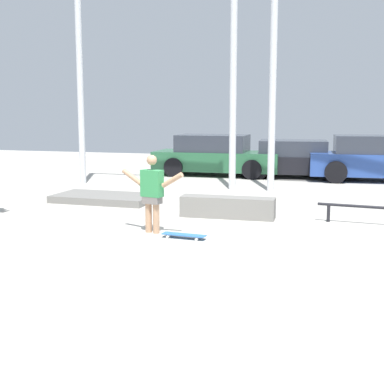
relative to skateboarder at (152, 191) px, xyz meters
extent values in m
plane|color=#B2ADA3|center=(0.85, -0.11, -0.81)|extent=(36.00, 36.00, 0.00)
cylinder|color=tan|center=(-0.08, 0.02, -0.46)|extent=(0.12, 0.12, 0.70)
cylinder|color=tan|center=(0.08, -0.02, -0.46)|extent=(0.12, 0.12, 0.70)
cube|color=slate|center=(0.00, 0.00, -0.17)|extent=(0.38, 0.27, 0.15)
cube|color=#338C4C|center=(0.00, 0.00, 0.14)|extent=(0.44, 0.29, 0.51)
sphere|color=tan|center=(0.00, 0.00, 0.58)|extent=(0.19, 0.19, 0.19)
cylinder|color=tan|center=(-0.44, 0.10, 0.23)|extent=(0.46, 0.19, 0.31)
cylinder|color=tan|center=(0.44, -0.10, 0.23)|extent=(0.46, 0.19, 0.31)
cube|color=#2D66B2|center=(0.71, -0.28, -0.75)|extent=(0.84, 0.28, 0.01)
cylinder|color=silver|center=(1.00, -0.19, -0.79)|extent=(0.06, 0.04, 0.05)
cylinder|color=silver|center=(0.98, -0.41, -0.79)|extent=(0.06, 0.04, 0.05)
cylinder|color=silver|center=(0.44, -0.15, -0.79)|extent=(0.06, 0.04, 0.05)
cylinder|color=silver|center=(0.43, -0.36, -0.79)|extent=(0.06, 0.04, 0.05)
cube|color=slate|center=(1.06, 1.82, -0.59)|extent=(2.06, 0.51, 0.46)
cube|color=slate|center=(-2.43, 3.00, -0.73)|extent=(2.54, 1.42, 0.18)
cylinder|color=black|center=(4.22, 1.88, -0.45)|extent=(2.52, 0.31, 0.06)
cylinder|color=black|center=(3.19, 1.98, -0.63)|extent=(0.07, 0.07, 0.37)
cylinder|color=silver|center=(-4.60, 6.00, 2.37)|extent=(0.20, 0.20, 6.37)
cylinder|color=silver|center=(0.28, 6.00, 2.37)|extent=(0.20, 0.20, 6.37)
cylinder|color=silver|center=(1.42, 6.00, 2.37)|extent=(0.20, 0.20, 6.37)
cube|color=#28603D|center=(-0.96, 9.34, -0.29)|extent=(4.51, 1.84, 0.67)
cube|color=#2D333D|center=(-1.14, 9.34, 0.34)|extent=(2.49, 1.67, 0.60)
cylinder|color=black|center=(0.42, 10.23, -0.48)|extent=(0.68, 0.23, 0.67)
cylinder|color=black|center=(0.44, 8.49, -0.48)|extent=(0.68, 0.23, 0.67)
cylinder|color=black|center=(-2.37, 10.19, -0.48)|extent=(0.68, 0.23, 0.67)
cylinder|color=black|center=(-2.34, 8.46, -0.48)|extent=(0.68, 0.23, 0.67)
cube|color=black|center=(1.87, 9.57, -0.35)|extent=(4.33, 2.09, 0.59)
cube|color=#2D333D|center=(1.70, 9.55, 0.21)|extent=(2.44, 1.78, 0.53)
cylinder|color=black|center=(3.08, 10.52, -0.50)|extent=(0.64, 0.28, 0.62)
cylinder|color=black|center=(3.24, 8.86, -0.50)|extent=(0.64, 0.28, 0.62)
cylinder|color=black|center=(0.50, 10.28, -0.50)|extent=(0.64, 0.28, 0.62)
cylinder|color=black|center=(0.65, 8.62, -0.50)|extent=(0.64, 0.28, 0.62)
cube|color=#284793|center=(4.44, 9.20, -0.25)|extent=(4.38, 2.01, 0.73)
cube|color=#2D333D|center=(4.27, 9.18, 0.40)|extent=(2.46, 1.72, 0.58)
cylinder|color=black|center=(3.06, 9.89, -0.45)|extent=(0.73, 0.28, 0.72)
cylinder|color=black|center=(3.20, 8.28, -0.45)|extent=(0.73, 0.28, 0.72)
camera|label=1|loc=(3.50, -9.37, 1.49)|focal=50.00mm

